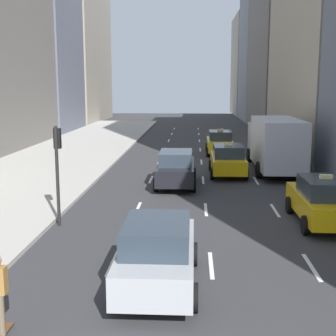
{
  "coord_description": "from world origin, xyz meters",
  "views": [
    {
      "loc": [
        2.07,
        -4.56,
        5.01
      ],
      "look_at": [
        1.06,
        13.75,
        1.75
      ],
      "focal_mm": 50.0,
      "sensor_mm": 36.0,
      "label": 1
    }
  ],
  "objects_px": {
    "taxi_second": "(323,200)",
    "box_truck": "(274,142)",
    "taxi_third": "(228,160)",
    "sedan_black_near": "(176,168)",
    "traffic_light_pole": "(57,159)",
    "sedan_silver_behind": "(158,253)",
    "taxi_lead": "(220,142)"
  },
  "relations": [
    {
      "from": "taxi_lead",
      "to": "sedan_silver_behind",
      "type": "height_order",
      "value": "taxi_lead"
    },
    {
      "from": "taxi_lead",
      "to": "sedan_black_near",
      "type": "distance_m",
      "value": 11.48
    },
    {
      "from": "taxi_third",
      "to": "sedan_black_near",
      "type": "xyz_separation_m",
      "value": [
        -2.8,
        -2.9,
        0.02
      ]
    },
    {
      "from": "taxi_second",
      "to": "sedan_silver_behind",
      "type": "relative_size",
      "value": 1.0
    },
    {
      "from": "traffic_light_pole",
      "to": "sedan_silver_behind",
      "type": "bearing_deg",
      "value": -51.97
    },
    {
      "from": "taxi_third",
      "to": "box_truck",
      "type": "height_order",
      "value": "box_truck"
    },
    {
      "from": "taxi_lead",
      "to": "sedan_silver_behind",
      "type": "bearing_deg",
      "value": -96.9
    },
    {
      "from": "sedan_black_near",
      "to": "traffic_light_pole",
      "type": "xyz_separation_m",
      "value": [
        -3.95,
        -6.98,
        1.51
      ]
    },
    {
      "from": "taxi_second",
      "to": "taxi_third",
      "type": "bearing_deg",
      "value": 106.87
    },
    {
      "from": "traffic_light_pole",
      "to": "box_truck",
      "type": "bearing_deg",
      "value": 49.87
    },
    {
      "from": "sedan_black_near",
      "to": "traffic_light_pole",
      "type": "height_order",
      "value": "traffic_light_pole"
    },
    {
      "from": "taxi_lead",
      "to": "taxi_third",
      "type": "xyz_separation_m",
      "value": [
        0.0,
        -8.22,
        0.0
      ]
    },
    {
      "from": "taxi_third",
      "to": "taxi_lead",
      "type": "bearing_deg",
      "value": 90.0
    },
    {
      "from": "taxi_lead",
      "to": "taxi_second",
      "type": "bearing_deg",
      "value": -80.89
    },
    {
      "from": "taxi_second",
      "to": "box_truck",
      "type": "bearing_deg",
      "value": 90.0
    },
    {
      "from": "taxi_lead",
      "to": "traffic_light_pole",
      "type": "height_order",
      "value": "traffic_light_pole"
    },
    {
      "from": "sedan_silver_behind",
      "to": "taxi_second",
      "type": "bearing_deg",
      "value": 45.5
    },
    {
      "from": "sedan_black_near",
      "to": "box_truck",
      "type": "bearing_deg",
      "value": 37.86
    },
    {
      "from": "sedan_silver_behind",
      "to": "traffic_light_pole",
      "type": "height_order",
      "value": "traffic_light_pole"
    },
    {
      "from": "taxi_second",
      "to": "box_truck",
      "type": "distance_m",
      "value": 10.71
    },
    {
      "from": "sedan_silver_behind",
      "to": "taxi_lead",
      "type": "bearing_deg",
      "value": 83.1
    },
    {
      "from": "taxi_lead",
      "to": "sedan_silver_behind",
      "type": "relative_size",
      "value": 1.0
    },
    {
      "from": "taxi_second",
      "to": "traffic_light_pole",
      "type": "bearing_deg",
      "value": -176.12
    },
    {
      "from": "taxi_second",
      "to": "taxi_third",
      "type": "relative_size",
      "value": 1.0
    },
    {
      "from": "box_truck",
      "to": "traffic_light_pole",
      "type": "relative_size",
      "value": 2.33
    },
    {
      "from": "taxi_third",
      "to": "traffic_light_pole",
      "type": "xyz_separation_m",
      "value": [
        -6.75,
        -9.88,
        1.53
      ]
    },
    {
      "from": "taxi_second",
      "to": "sedan_black_near",
      "type": "bearing_deg",
      "value": 131.5
    },
    {
      "from": "sedan_black_near",
      "to": "sedan_silver_behind",
      "type": "bearing_deg",
      "value": -90.0
    },
    {
      "from": "taxi_lead",
      "to": "sedan_black_near",
      "type": "relative_size",
      "value": 0.92
    },
    {
      "from": "sedan_black_near",
      "to": "box_truck",
      "type": "relative_size",
      "value": 0.57
    },
    {
      "from": "taxi_lead",
      "to": "box_truck",
      "type": "bearing_deg",
      "value": -67.55
    },
    {
      "from": "taxi_third",
      "to": "traffic_light_pole",
      "type": "bearing_deg",
      "value": -124.34
    }
  ]
}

